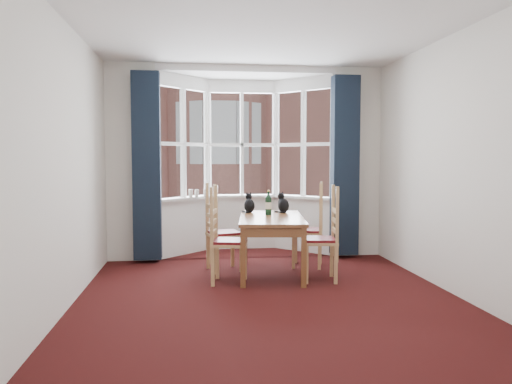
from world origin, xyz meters
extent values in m
plane|color=black|center=(0.00, 0.00, 0.00)|extent=(4.50, 4.50, 0.00)
plane|color=white|center=(0.00, 0.00, 2.80)|extent=(4.50, 4.50, 0.00)
plane|color=silver|center=(-2.00, 0.00, 1.40)|extent=(0.00, 4.50, 4.50)
plane|color=silver|center=(2.00, 0.00, 1.40)|extent=(0.00, 4.50, 4.50)
plane|color=silver|center=(0.00, -2.25, 1.40)|extent=(4.00, 0.00, 4.00)
cube|color=silver|center=(-1.65, 2.25, 1.40)|extent=(0.70, 0.12, 2.80)
cube|color=silver|center=(1.65, 2.25, 1.40)|extent=(0.70, 0.12, 2.80)
cube|color=black|center=(-1.42, 2.07, 1.35)|extent=(0.38, 0.22, 2.60)
cube|color=black|center=(1.42, 2.07, 1.35)|extent=(0.38, 0.22, 2.60)
cube|color=brown|center=(0.20, 1.18, 0.71)|extent=(0.96, 1.56, 0.04)
cube|color=brown|center=(-0.23, 0.54, 0.34)|extent=(0.07, 0.07, 0.69)
cube|color=brown|center=(-0.06, 1.90, 0.34)|extent=(0.07, 0.07, 0.69)
cube|color=brown|center=(0.46, 0.46, 0.34)|extent=(0.07, 0.07, 0.69)
cube|color=brown|center=(0.62, 1.82, 0.34)|extent=(0.07, 0.07, 0.69)
cube|color=tan|center=(-0.36, 0.78, 0.48)|extent=(0.47, 0.49, 0.06)
cube|color=#590F13|center=(-0.36, 0.78, 0.49)|extent=(0.43, 0.44, 0.03)
cube|color=tan|center=(-0.38, 1.44, 0.48)|extent=(0.49, 0.50, 0.06)
cube|color=#590F13|center=(-0.38, 1.44, 0.49)|extent=(0.44, 0.46, 0.03)
cube|color=tan|center=(0.72, 0.77, 0.48)|extent=(0.46, 0.47, 0.06)
cube|color=#590F13|center=(0.72, 0.77, 0.49)|extent=(0.41, 0.43, 0.03)
cube|color=tan|center=(0.74, 1.53, 0.48)|extent=(0.50, 0.52, 0.06)
cube|color=#590F13|center=(0.74, 1.53, 0.49)|extent=(0.45, 0.47, 0.03)
ellipsoid|color=black|center=(-0.02, 1.70, 0.82)|extent=(0.15, 0.19, 0.19)
sphere|color=black|center=(-0.03, 1.77, 0.94)|extent=(0.09, 0.09, 0.09)
cone|color=black|center=(-0.05, 1.77, 0.98)|extent=(0.03, 0.03, 0.04)
cone|color=black|center=(0.00, 1.77, 0.98)|extent=(0.03, 0.03, 0.04)
ellipsoid|color=black|center=(0.43, 1.63, 0.82)|extent=(0.21, 0.24, 0.20)
sphere|color=black|center=(0.41, 1.69, 0.94)|extent=(0.12, 0.12, 0.09)
cone|color=black|center=(0.39, 1.68, 0.99)|extent=(0.04, 0.04, 0.04)
cone|color=black|center=(0.43, 1.70, 0.99)|extent=(0.04, 0.04, 0.04)
cylinder|color=black|center=(0.19, 1.40, 0.84)|extent=(0.08, 0.08, 0.23)
sphere|color=black|center=(0.19, 1.40, 0.95)|extent=(0.07, 0.07, 0.07)
cylinder|color=black|center=(0.19, 1.40, 0.99)|extent=(0.03, 0.03, 0.10)
cylinder|color=gold|center=(0.19, 1.40, 1.04)|extent=(0.03, 0.03, 0.02)
cylinder|color=silver|center=(0.19, 1.40, 0.85)|extent=(0.08, 0.08, 0.09)
cylinder|color=white|center=(-0.82, 2.60, 0.93)|extent=(0.06, 0.06, 0.12)
cylinder|color=white|center=(-0.73, 2.63, 0.93)|extent=(0.06, 0.06, 0.11)
cylinder|color=white|center=(-0.60, 2.65, 0.93)|extent=(0.05, 0.05, 0.12)
plane|color=#333335|center=(0.00, 32.25, -6.00)|extent=(80.00, 80.00, 0.00)
cube|color=#A46354|center=(0.00, 14.25, 1.00)|extent=(18.00, 6.00, 14.00)
cylinder|color=#A46354|center=(0.00, 11.25, 1.00)|extent=(3.20, 3.20, 14.00)
camera|label=1|loc=(-0.77, -5.00, 1.48)|focal=35.00mm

